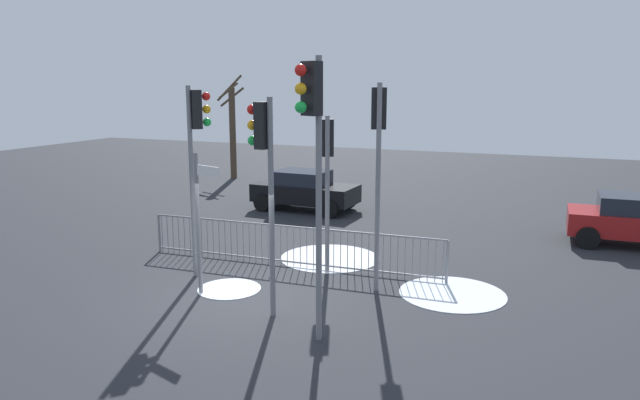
{
  "coord_description": "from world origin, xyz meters",
  "views": [
    {
      "loc": [
        6.21,
        -10.61,
        4.63
      ],
      "look_at": [
        0.36,
        3.71,
        1.56
      ],
      "focal_mm": 33.1,
      "sensor_mm": 36.0,
      "label": 1
    }
  ],
  "objects_px": {
    "traffic_light_rear_right": "(313,138)",
    "car_red_far": "(638,220)",
    "traffic_light_mid_left": "(327,158)",
    "direction_sign_post": "(200,217)",
    "traffic_light_foreground_left": "(196,138)",
    "car_black_trailing": "(304,190)",
    "bare_tree_left": "(232,129)",
    "traffic_light_mid_right": "(378,140)",
    "traffic_light_foreground_right": "(264,158)"
  },
  "relations": [
    {
      "from": "traffic_light_foreground_right",
      "to": "traffic_light_mid_left",
      "type": "distance_m",
      "value": 3.19
    },
    {
      "from": "traffic_light_mid_right",
      "to": "traffic_light_rear_right",
      "type": "bearing_deg",
      "value": -114.48
    },
    {
      "from": "traffic_light_rear_right",
      "to": "car_red_far",
      "type": "xyz_separation_m",
      "value": [
        6.13,
        9.48,
        -2.95
      ]
    },
    {
      "from": "traffic_light_foreground_left",
      "to": "car_black_trailing",
      "type": "distance_m",
      "value": 8.36
    },
    {
      "from": "traffic_light_foreground_right",
      "to": "traffic_light_foreground_left",
      "type": "relative_size",
      "value": 0.96
    },
    {
      "from": "traffic_light_foreground_left",
      "to": "direction_sign_post",
      "type": "relative_size",
      "value": 1.45
    },
    {
      "from": "traffic_light_foreground_right",
      "to": "traffic_light_rear_right",
      "type": "relative_size",
      "value": 0.86
    },
    {
      "from": "traffic_light_foreground_right",
      "to": "traffic_light_mid_left",
      "type": "xyz_separation_m",
      "value": [
        0.05,
        3.17,
        -0.37
      ]
    },
    {
      "from": "traffic_light_foreground_right",
      "to": "traffic_light_mid_left",
      "type": "relative_size",
      "value": 1.13
    },
    {
      "from": "traffic_light_foreground_left",
      "to": "car_red_far",
      "type": "distance_m",
      "value": 12.61
    },
    {
      "from": "traffic_light_rear_right",
      "to": "bare_tree_left",
      "type": "bearing_deg",
      "value": -32.03
    },
    {
      "from": "traffic_light_foreground_right",
      "to": "traffic_light_foreground_left",
      "type": "height_order",
      "value": "traffic_light_foreground_left"
    },
    {
      "from": "car_red_far",
      "to": "bare_tree_left",
      "type": "xyz_separation_m",
      "value": [
        -17.18,
        6.51,
        1.66
      ]
    },
    {
      "from": "traffic_light_foreground_left",
      "to": "car_red_far",
      "type": "height_order",
      "value": "traffic_light_foreground_left"
    },
    {
      "from": "traffic_light_rear_right",
      "to": "traffic_light_mid_left",
      "type": "xyz_separation_m",
      "value": [
        -1.33,
        4.01,
        -0.87
      ]
    },
    {
      "from": "traffic_light_mid_right",
      "to": "bare_tree_left",
      "type": "relative_size",
      "value": 0.92
    },
    {
      "from": "traffic_light_mid_right",
      "to": "traffic_light_mid_left",
      "type": "distance_m",
      "value": 1.85
    },
    {
      "from": "traffic_light_foreground_right",
      "to": "traffic_light_rear_right",
      "type": "xyz_separation_m",
      "value": [
        1.38,
        -0.84,
        0.5
      ]
    },
    {
      "from": "traffic_light_foreground_left",
      "to": "traffic_light_mid_right",
      "type": "bearing_deg",
      "value": 52.26
    },
    {
      "from": "traffic_light_mid_left",
      "to": "car_red_far",
      "type": "xyz_separation_m",
      "value": [
        7.46,
        5.46,
        -2.08
      ]
    },
    {
      "from": "traffic_light_mid_left",
      "to": "bare_tree_left",
      "type": "distance_m",
      "value": 15.42
    },
    {
      "from": "traffic_light_mid_left",
      "to": "car_black_trailing",
      "type": "relative_size",
      "value": 1.0
    },
    {
      "from": "traffic_light_mid_left",
      "to": "traffic_light_foreground_right",
      "type": "bearing_deg",
      "value": -116.76
    },
    {
      "from": "traffic_light_mid_left",
      "to": "traffic_light_rear_right",
      "type": "bearing_deg",
      "value": -97.52
    },
    {
      "from": "car_red_far",
      "to": "direction_sign_post",
      "type": "bearing_deg",
      "value": -140.22
    },
    {
      "from": "direction_sign_post",
      "to": "traffic_light_mid_left",
      "type": "bearing_deg",
      "value": 71.76
    },
    {
      "from": "traffic_light_rear_right",
      "to": "car_black_trailing",
      "type": "bearing_deg",
      "value": -42.16
    },
    {
      "from": "car_red_far",
      "to": "car_black_trailing",
      "type": "bearing_deg",
      "value": 174.27
    },
    {
      "from": "car_black_trailing",
      "to": "car_red_far",
      "type": "height_order",
      "value": "same"
    },
    {
      "from": "direction_sign_post",
      "to": "traffic_light_foreground_left",
      "type": "bearing_deg",
      "value": 142.42
    },
    {
      "from": "traffic_light_foreground_left",
      "to": "traffic_light_mid_right",
      "type": "distance_m",
      "value": 4.29
    },
    {
      "from": "traffic_light_foreground_right",
      "to": "traffic_light_mid_right",
      "type": "relative_size",
      "value": 0.94
    },
    {
      "from": "traffic_light_rear_right",
      "to": "traffic_light_mid_left",
      "type": "relative_size",
      "value": 1.31
    },
    {
      "from": "traffic_light_foreground_right",
      "to": "bare_tree_left",
      "type": "relative_size",
      "value": 0.87
    },
    {
      "from": "traffic_light_foreground_right",
      "to": "direction_sign_post",
      "type": "relative_size",
      "value": 1.39
    },
    {
      "from": "car_black_trailing",
      "to": "bare_tree_left",
      "type": "relative_size",
      "value": 0.77
    },
    {
      "from": "traffic_light_foreground_right",
      "to": "car_black_trailing",
      "type": "bearing_deg",
      "value": 26.88
    },
    {
      "from": "direction_sign_post",
      "to": "car_red_far",
      "type": "bearing_deg",
      "value": 58.81
    },
    {
      "from": "traffic_light_mid_left",
      "to": "car_red_far",
      "type": "bearing_deg",
      "value": 10.37
    },
    {
      "from": "traffic_light_foreground_left",
      "to": "car_black_trailing",
      "type": "height_order",
      "value": "traffic_light_foreground_left"
    },
    {
      "from": "traffic_light_foreground_right",
      "to": "direction_sign_post",
      "type": "distance_m",
      "value": 2.44
    },
    {
      "from": "traffic_light_foreground_left",
      "to": "traffic_light_mid_left",
      "type": "height_order",
      "value": "traffic_light_foreground_left"
    },
    {
      "from": "car_black_trailing",
      "to": "traffic_light_mid_left",
      "type": "bearing_deg",
      "value": -59.49
    },
    {
      "from": "traffic_light_mid_right",
      "to": "car_black_trailing",
      "type": "distance_m",
      "value": 9.14
    },
    {
      "from": "direction_sign_post",
      "to": "car_red_far",
      "type": "xyz_separation_m",
      "value": [
        9.4,
        8.11,
        -1.0
      ]
    },
    {
      "from": "traffic_light_foreground_right",
      "to": "bare_tree_left",
      "type": "bearing_deg",
      "value": 40.06
    },
    {
      "from": "traffic_light_mid_left",
      "to": "traffic_light_mid_right",
      "type": "bearing_deg",
      "value": -54.85
    },
    {
      "from": "traffic_light_foreground_right",
      "to": "traffic_light_mid_right",
      "type": "height_order",
      "value": "traffic_light_mid_right"
    },
    {
      "from": "traffic_light_foreground_left",
      "to": "traffic_light_rear_right",
      "type": "xyz_separation_m",
      "value": [
        4.02,
        -2.46,
        0.36
      ]
    },
    {
      "from": "car_red_far",
      "to": "traffic_light_foreground_right",
      "type": "bearing_deg",
      "value": -132.01
    }
  ]
}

